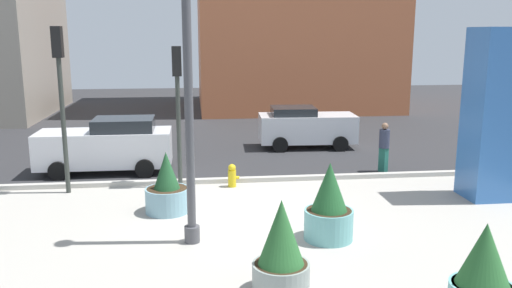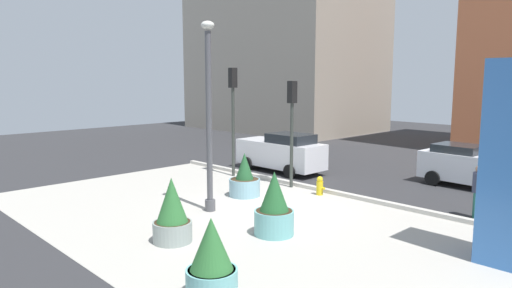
% 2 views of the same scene
% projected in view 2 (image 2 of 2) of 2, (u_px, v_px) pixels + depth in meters
% --- Properties ---
extents(ground_plane, '(60.00, 60.00, 0.00)m').
position_uv_depth(ground_plane, '(339.00, 189.00, 18.98)').
color(ground_plane, '#2D2D30').
extents(plaza_pavement, '(18.00, 10.00, 0.02)m').
position_uv_depth(plaza_pavement, '(229.00, 220.00, 14.85)').
color(plaza_pavement, '#ADA89E').
rests_on(plaza_pavement, ground_plane).
extents(curb_strip, '(18.00, 0.24, 0.16)m').
position_uv_depth(curb_strip, '(326.00, 191.00, 18.37)').
color(curb_strip, '#B7B2A8').
rests_on(curb_strip, ground_plane).
extents(lamp_post, '(0.44, 0.44, 6.38)m').
position_uv_depth(lamp_post, '(209.00, 121.00, 15.40)').
color(lamp_post, '#4C4C51').
rests_on(lamp_post, ground_plane).
extents(potted_plant_by_pillar, '(1.20, 1.20, 1.69)m').
position_uv_depth(potted_plant_by_pillar, '(245.00, 180.00, 17.76)').
color(potted_plant_by_pillar, '#7AA8B7').
rests_on(potted_plant_by_pillar, ground_plane).
extents(potted_plant_near_left, '(1.16, 1.16, 1.88)m').
position_uv_depth(potted_plant_near_left, '(274.00, 208.00, 13.31)').
color(potted_plant_near_left, '#6BB2B2').
rests_on(potted_plant_near_left, ground_plane).
extents(potted_plant_mid_plaza, '(1.09, 1.09, 1.70)m').
position_uv_depth(potted_plant_mid_plaza, '(212.00, 261.00, 9.52)').
color(potted_plant_mid_plaza, '#6BB2B2').
rests_on(potted_plant_mid_plaza, ground_plane).
extents(potted_plant_curbside, '(1.09, 1.09, 1.83)m').
position_uv_depth(potted_plant_curbside, '(172.00, 214.00, 12.71)').
color(potted_plant_curbside, gray).
rests_on(potted_plant_curbside, ground_plane).
extents(fire_hydrant, '(0.36, 0.26, 0.75)m').
position_uv_depth(fire_hydrant, '(320.00, 186.00, 17.95)').
color(fire_hydrant, gold).
rests_on(fire_hydrant, ground_plane).
extents(traffic_light_corner, '(0.28, 0.42, 5.01)m').
position_uv_depth(traffic_light_corner, '(233.00, 104.00, 21.09)').
color(traffic_light_corner, '#333833').
rests_on(traffic_light_corner, ground_plane).
extents(traffic_light_far_side, '(0.28, 0.42, 4.43)m').
position_uv_depth(traffic_light_far_side, '(292.00, 116.00, 18.87)').
color(traffic_light_far_side, '#333833').
rests_on(traffic_light_far_side, ground_plane).
extents(car_curb_west, '(4.13, 2.09, 1.75)m').
position_uv_depth(car_curb_west, '(471.00, 166.00, 19.19)').
color(car_curb_west, silver).
rests_on(car_curb_west, ground_plane).
extents(car_passing_lane, '(4.57, 1.95, 1.92)m').
position_uv_depth(car_passing_lane, '(281.00, 152.00, 22.45)').
color(car_passing_lane, silver).
rests_on(car_passing_lane, ground_plane).
extents(pedestrian_on_sidewalk, '(0.49, 0.49, 1.76)m').
position_uv_depth(pedestrian_on_sidewalk, '(478.00, 189.00, 14.87)').
color(pedestrian_on_sidewalk, '#236656').
rests_on(pedestrian_on_sidewalk, ground_plane).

